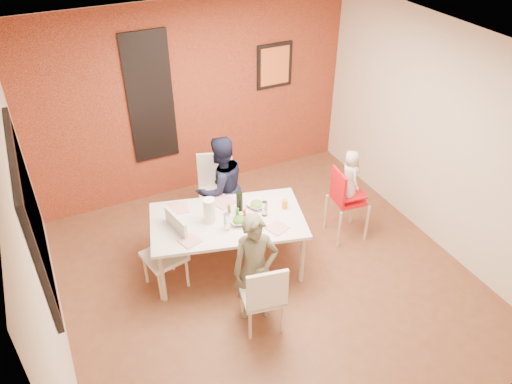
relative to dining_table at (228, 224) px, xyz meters
name	(u,v)px	position (x,y,z in m)	size (l,w,h in m)	color
ground	(267,278)	(0.32, -0.38, -0.65)	(4.50, 4.50, 0.00)	brown
ceiling	(271,54)	(0.32, -0.38, 2.05)	(4.50, 4.50, 0.02)	silver
wall_back	(194,100)	(0.32, 1.87, 0.70)	(4.50, 0.02, 2.70)	beige
wall_front	(415,347)	(0.32, -2.63, 0.70)	(4.50, 0.02, 2.70)	beige
wall_left	(36,246)	(-1.93, -0.38, 0.70)	(0.02, 4.50, 2.70)	beige
wall_right	(438,137)	(2.57, -0.38, 0.70)	(0.02, 4.50, 2.70)	beige
brick_accent_wall	(195,100)	(0.32, 1.85, 0.70)	(4.50, 0.02, 2.70)	maroon
picture_window_frame	(31,214)	(-1.90, -0.18, 0.90)	(0.05, 1.70, 1.30)	black
picture_window_pane	(33,213)	(-1.89, -0.18, 0.90)	(0.02, 1.55, 1.15)	black
glassblock_strip	(150,99)	(-0.28, 1.83, 0.85)	(0.55, 0.03, 1.70)	silver
glassblock_surround	(150,99)	(-0.28, 1.83, 0.85)	(0.60, 0.03, 1.76)	black
art_print_frame	(275,66)	(1.52, 1.83, 1.00)	(0.54, 0.03, 0.64)	black
art_print_canvas	(275,66)	(1.52, 1.81, 1.00)	(0.44, 0.01, 0.54)	orange
dining_table	(228,224)	(0.00, 0.00, 0.00)	(1.91, 1.36, 0.72)	silver
chair_near	(264,295)	(-0.04, -1.03, -0.15)	(0.48, 0.48, 0.90)	white
chair_far	(216,187)	(0.21, 0.89, -0.10)	(0.58, 0.58, 0.98)	white
chair_left	(170,248)	(-0.68, 0.05, -0.14)	(0.50, 0.50, 0.91)	silver
high_chair	(345,197)	(1.55, -0.08, -0.06)	(0.46, 0.46, 1.00)	red
child_near	(255,269)	(-0.03, -0.79, -0.01)	(0.47, 0.31, 1.29)	#615D45
child_far	(221,188)	(0.19, 0.65, 0.04)	(0.67, 0.52, 1.39)	black
toddler	(350,175)	(1.57, -0.09, 0.27)	(0.32, 0.21, 0.66)	beige
plate_near_left	(190,241)	(-0.51, -0.18, 0.07)	(0.20, 0.20, 0.01)	white
plate_far_mid	(223,202)	(0.08, 0.32, 0.07)	(0.24, 0.24, 0.01)	silver
plate_near_right	(277,228)	(0.43, -0.39, 0.07)	(0.21, 0.21, 0.01)	white
plate_far_left	(178,208)	(-0.44, 0.44, 0.07)	(0.24, 0.24, 0.01)	white
salad_bowl_a	(240,220)	(0.10, -0.11, 0.09)	(0.24, 0.24, 0.06)	silver
salad_bowl_b	(257,204)	(0.41, 0.08, 0.09)	(0.23, 0.23, 0.06)	white
wine_bottle	(239,203)	(0.17, 0.04, 0.21)	(0.08, 0.08, 0.29)	black
wine_glass_a	(227,222)	(-0.07, -0.16, 0.17)	(0.07, 0.07, 0.21)	white
wine_glass_b	(265,209)	(0.41, -0.11, 0.16)	(0.06, 0.06, 0.18)	silver
paper_towel_roll	(209,211)	(-0.19, 0.05, 0.21)	(0.13, 0.13, 0.30)	white
condiment_red	(245,214)	(0.18, -0.08, 0.13)	(0.03, 0.03, 0.14)	red
condiment_green	(237,214)	(0.10, -0.05, 0.14)	(0.04, 0.04, 0.15)	#346F25
condiment_brown	(229,210)	(0.05, 0.06, 0.13)	(0.04, 0.04, 0.14)	brown
sippy_cup	(285,204)	(0.68, -0.09, 0.12)	(0.07, 0.07, 0.11)	orange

